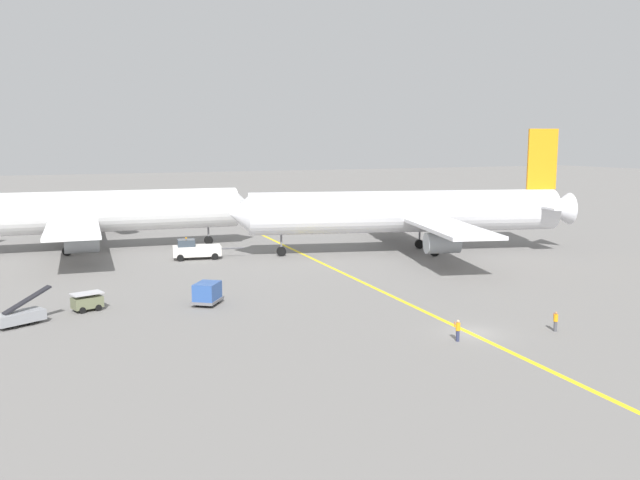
{
  "coord_description": "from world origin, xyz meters",
  "views": [
    {
      "loc": [
        -32.94,
        -42.79,
        15.46
      ],
      "look_at": [
        -1.17,
        27.94,
        4.0
      ],
      "focal_mm": 37.25,
      "sensor_mm": 36.0,
      "label": 1
    }
  ],
  "objects_px": {
    "gse_baggage_cart_near_cluster": "(87,302)",
    "airliner_at_gate_left": "(86,213)",
    "gse_container_dolly_flat": "(207,293)",
    "pushback_tug": "(195,250)",
    "jet_bridge": "(99,204)",
    "gse_belt_loader_portside": "(20,316)",
    "ground_crew_marshaller_foreground": "(556,321)",
    "ground_crew_wing_walker_right": "(458,330)",
    "airliner_being_pushed": "(408,212)"
  },
  "relations": [
    {
      "from": "gse_baggage_cart_near_cluster",
      "to": "airliner_at_gate_left",
      "type": "bearing_deg",
      "value": 84.81
    },
    {
      "from": "airliner_at_gate_left",
      "to": "gse_container_dolly_flat",
      "type": "relative_size",
      "value": 12.4
    },
    {
      "from": "pushback_tug",
      "to": "gse_baggage_cart_near_cluster",
      "type": "bearing_deg",
      "value": -124.29
    },
    {
      "from": "gse_baggage_cart_near_cluster",
      "to": "jet_bridge",
      "type": "bearing_deg",
      "value": 82.99
    },
    {
      "from": "airliner_at_gate_left",
      "to": "gse_belt_loader_portside",
      "type": "xyz_separation_m",
      "value": [
        -8.97,
        -39.02,
        -4.69
      ]
    },
    {
      "from": "gse_baggage_cart_near_cluster",
      "to": "gse_belt_loader_portside",
      "type": "bearing_deg",
      "value": -152.92
    },
    {
      "from": "gse_belt_loader_portside",
      "to": "ground_crew_marshaller_foreground",
      "type": "distance_m",
      "value": 44.99
    },
    {
      "from": "jet_bridge",
      "to": "ground_crew_wing_walker_right",
      "type": "bearing_deg",
      "value": -77.85
    },
    {
      "from": "gse_belt_loader_portside",
      "to": "gse_container_dolly_flat",
      "type": "xyz_separation_m",
      "value": [
        16.42,
        0.63,
        0.35
      ]
    },
    {
      "from": "gse_belt_loader_portside",
      "to": "gse_baggage_cart_near_cluster",
      "type": "relative_size",
      "value": 1.62
    },
    {
      "from": "gse_container_dolly_flat",
      "to": "ground_crew_wing_walker_right",
      "type": "distance_m",
      "value": 24.63
    },
    {
      "from": "ground_crew_marshaller_foreground",
      "to": "pushback_tug",
      "type": "bearing_deg",
      "value": 112.28
    },
    {
      "from": "ground_crew_wing_walker_right",
      "to": "jet_bridge",
      "type": "bearing_deg",
      "value": 102.15
    },
    {
      "from": "pushback_tug",
      "to": "gse_baggage_cart_near_cluster",
      "type": "relative_size",
      "value": 3.12
    },
    {
      "from": "pushback_tug",
      "to": "jet_bridge",
      "type": "height_order",
      "value": "jet_bridge"
    },
    {
      "from": "airliner_being_pushed",
      "to": "pushback_tug",
      "type": "bearing_deg",
      "value": 165.76
    },
    {
      "from": "gse_baggage_cart_near_cluster",
      "to": "ground_crew_marshaller_foreground",
      "type": "relative_size",
      "value": 1.83
    },
    {
      "from": "jet_bridge",
      "to": "pushback_tug",
      "type": "bearing_deg",
      "value": -78.09
    },
    {
      "from": "gse_belt_loader_portside",
      "to": "gse_baggage_cart_near_cluster",
      "type": "xyz_separation_m",
      "value": [
        5.69,
        2.91,
        0.04
      ]
    },
    {
      "from": "airliner_at_gate_left",
      "to": "jet_bridge",
      "type": "distance_m",
      "value": 26.01
    },
    {
      "from": "gse_container_dolly_flat",
      "to": "jet_bridge",
      "type": "xyz_separation_m",
      "value": [
        -3.14,
        64.01,
        3.16
      ]
    },
    {
      "from": "gse_belt_loader_portside",
      "to": "jet_bridge",
      "type": "relative_size",
      "value": 0.21
    },
    {
      "from": "ground_crew_wing_walker_right",
      "to": "jet_bridge",
      "type": "relative_size",
      "value": 0.07
    },
    {
      "from": "gse_baggage_cart_near_cluster",
      "to": "ground_crew_wing_walker_right",
      "type": "xyz_separation_m",
      "value": [
        25.59,
        -21.91,
        0.04
      ]
    },
    {
      "from": "ground_crew_marshaller_foreground",
      "to": "jet_bridge",
      "type": "distance_m",
      "value": 88.93
    },
    {
      "from": "airliner_at_gate_left",
      "to": "gse_container_dolly_flat",
      "type": "bearing_deg",
      "value": -79.01
    },
    {
      "from": "airliner_at_gate_left",
      "to": "airliner_being_pushed",
      "type": "relative_size",
      "value": 0.99
    },
    {
      "from": "jet_bridge",
      "to": "airliner_being_pushed",
      "type": "bearing_deg",
      "value": -51.34
    },
    {
      "from": "gse_belt_loader_portside",
      "to": "jet_bridge",
      "type": "height_order",
      "value": "jet_bridge"
    },
    {
      "from": "gse_baggage_cart_near_cluster",
      "to": "jet_bridge",
      "type": "xyz_separation_m",
      "value": [
        7.59,
        61.73,
        3.47
      ]
    },
    {
      "from": "airliner_at_gate_left",
      "to": "pushback_tug",
      "type": "bearing_deg",
      "value": -46.25
    },
    {
      "from": "airliner_being_pushed",
      "to": "gse_baggage_cart_near_cluster",
      "type": "bearing_deg",
      "value": -160.33
    },
    {
      "from": "gse_baggage_cart_near_cluster",
      "to": "ground_crew_wing_walker_right",
      "type": "bearing_deg",
      "value": -40.57
    },
    {
      "from": "gse_container_dolly_flat",
      "to": "pushback_tug",
      "type": "bearing_deg",
      "value": 78.82
    },
    {
      "from": "pushback_tug",
      "to": "ground_crew_wing_walker_right",
      "type": "relative_size",
      "value": 5.53
    },
    {
      "from": "airliner_being_pushed",
      "to": "ground_crew_marshaller_foreground",
      "type": "distance_m",
      "value": 40.26
    },
    {
      "from": "gse_baggage_cart_near_cluster",
      "to": "ground_crew_marshaller_foreground",
      "type": "xyz_separation_m",
      "value": [
        34.6,
        -22.93,
        0.01
      ]
    },
    {
      "from": "airliner_being_pushed",
      "to": "ground_crew_marshaller_foreground",
      "type": "relative_size",
      "value": 29.15
    },
    {
      "from": "ground_crew_wing_walker_right",
      "to": "ground_crew_marshaller_foreground",
      "type": "height_order",
      "value": "ground_crew_wing_walker_right"
    },
    {
      "from": "pushback_tug",
      "to": "gse_baggage_cart_near_cluster",
      "type": "distance_m",
      "value": 27.95
    },
    {
      "from": "airliner_at_gate_left",
      "to": "gse_container_dolly_flat",
      "type": "height_order",
      "value": "airliner_at_gate_left"
    },
    {
      "from": "gse_container_dolly_flat",
      "to": "ground_crew_wing_walker_right",
      "type": "height_order",
      "value": "gse_container_dolly_flat"
    },
    {
      "from": "airliner_at_gate_left",
      "to": "jet_bridge",
      "type": "bearing_deg",
      "value": 80.44
    },
    {
      "from": "airliner_at_gate_left",
      "to": "airliner_being_pushed",
      "type": "bearing_deg",
      "value": -26.29
    },
    {
      "from": "airliner_being_pushed",
      "to": "gse_container_dolly_flat",
      "type": "bearing_deg",
      "value": -151.65
    },
    {
      "from": "gse_baggage_cart_near_cluster",
      "to": "jet_bridge",
      "type": "height_order",
      "value": "jet_bridge"
    },
    {
      "from": "gse_belt_loader_portside",
      "to": "gse_container_dolly_flat",
      "type": "distance_m",
      "value": 16.44
    },
    {
      "from": "gse_baggage_cart_near_cluster",
      "to": "ground_crew_marshaller_foreground",
      "type": "height_order",
      "value": "gse_baggage_cart_near_cluster"
    },
    {
      "from": "ground_crew_marshaller_foreground",
      "to": "ground_crew_wing_walker_right",
      "type": "bearing_deg",
      "value": 173.57
    },
    {
      "from": "airliner_at_gate_left",
      "to": "gse_baggage_cart_near_cluster",
      "type": "xyz_separation_m",
      "value": [
        -3.28,
        -36.11,
        -4.65
      ]
    }
  ]
}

